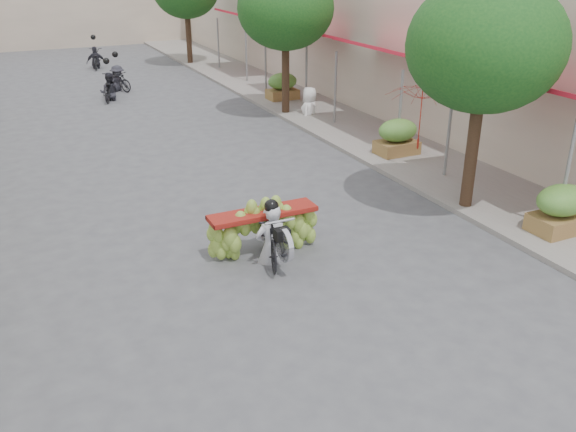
{
  "coord_description": "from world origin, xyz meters",
  "views": [
    {
      "loc": [
        -4.13,
        -6.24,
        5.67
      ],
      "look_at": [
        0.35,
        3.18,
        1.1
      ],
      "focal_mm": 38.0,
      "sensor_mm": 36.0,
      "label": 1
    }
  ],
  "objects": [
    {
      "name": "banana_motorbike",
      "position": [
        0.18,
        3.74,
        0.74
      ],
      "size": [
        2.2,
        1.92,
        2.24
      ],
      "color": "black",
      "rests_on": "ground"
    },
    {
      "name": "street_tree_near",
      "position": [
        5.4,
        4.0,
        3.78
      ],
      "size": [
        3.4,
        3.4,
        5.25
      ],
      "color": "#3A2719",
      "rests_on": "ground"
    },
    {
      "name": "produce_crate_mid",
      "position": [
        6.2,
        8.0,
        0.71
      ],
      "size": [
        1.2,
        0.88,
        1.16
      ],
      "color": "olive",
      "rests_on": "ground"
    },
    {
      "name": "bg_motorbike_b",
      "position": [
        0.59,
        20.85,
        0.87
      ],
      "size": [
        1.19,
        1.52,
        1.95
      ],
      "color": "black",
      "rests_on": "ground"
    },
    {
      "name": "produce_crate_near",
      "position": [
        6.2,
        2.0,
        0.71
      ],
      "size": [
        1.2,
        0.88,
        1.16
      ],
      "color": "olive",
      "rests_on": "ground"
    },
    {
      "name": "market_umbrella",
      "position": [
        5.86,
        6.53,
        2.49
      ],
      "size": [
        2.34,
        2.34,
        1.79
      ],
      "rotation": [
        0.0,
        0.0,
        -0.22
      ],
      "color": "#AA2316",
      "rests_on": "ground"
    },
    {
      "name": "bg_motorbike_a",
      "position": [
        -0.05,
        19.31,
        0.73
      ],
      "size": [
        1.26,
        1.91,
        1.95
      ],
      "color": "black",
      "rests_on": "ground"
    },
    {
      "name": "shophouse_row_right",
      "position": [
        11.99,
        14.0,
        3.0
      ],
      "size": [
        9.77,
        40.0,
        6.0
      ],
      "color": "beige",
      "rests_on": "ground"
    },
    {
      "name": "bg_motorbike_c",
      "position": [
        0.67,
        26.97,
        0.78
      ],
      "size": [
        1.07,
        1.82,
        1.95
      ],
      "color": "black",
      "rests_on": "ground"
    },
    {
      "name": "ground",
      "position": [
        0.0,
        0.0,
        0.0
      ],
      "size": [
        120.0,
        120.0,
        0.0
      ],
      "primitive_type": "plane",
      "color": "#515256",
      "rests_on": "ground"
    },
    {
      "name": "sidewalk_right",
      "position": [
        7.0,
        15.0,
        0.06
      ],
      "size": [
        4.0,
        60.0,
        0.12
      ],
      "primitive_type": "cube",
      "color": "gray",
      "rests_on": "ground"
    },
    {
      "name": "street_tree_mid",
      "position": [
        5.4,
        14.0,
        3.78
      ],
      "size": [
        3.4,
        3.4,
        5.25
      ],
      "color": "#3A2719",
      "rests_on": "ground"
    },
    {
      "name": "produce_crate_far",
      "position": [
        6.2,
        16.0,
        0.71
      ],
      "size": [
        1.2,
        0.88,
        1.16
      ],
      "color": "olive",
      "rests_on": "ground"
    },
    {
      "name": "pedestrian",
      "position": [
        6.09,
        13.4,
        1.09
      ],
      "size": [
        1.09,
        1.06,
        1.94
      ],
      "rotation": [
        0.0,
        0.0,
        3.87
      ],
      "color": "white",
      "rests_on": "ground"
    }
  ]
}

